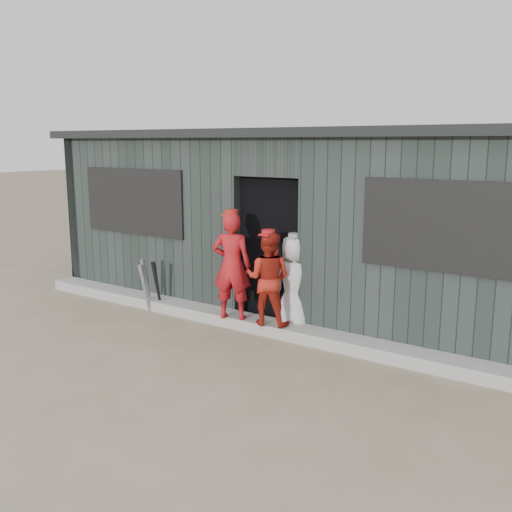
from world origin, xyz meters
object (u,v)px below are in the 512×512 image
Objects in this scene: bat_right at (157,286)px; player_grey_back at (294,283)px; dugout at (319,219)px; bat_left at (145,288)px; player_red_left at (232,266)px; bat_mid at (147,283)px; player_red_right at (268,279)px.

bat_right is 2.15m from player_grey_back.
bat_left is at bearing -133.06° from dugout.
player_red_left reaches higher than bat_right.
dugout is at bearing 46.81° from bat_right.
bat_left is 0.57× the size of player_grey_back.
dugout is (-0.41, 1.43, 0.65)m from player_grey_back.
bat_mid is 0.64× the size of player_grey_back.
bat_left is 0.89× the size of bat_mid.
dugout is (1.86, 1.83, 0.89)m from bat_mid.
player_red_left is at bearing 36.07° from player_grey_back.
bat_mid is at bearing 16.54° from player_grey_back.
bat_left is at bearing 19.24° from player_grey_back.
dugout is at bearing -119.95° from player_red_left.
player_grey_back is (0.17, 0.35, -0.11)m from player_red_right.
bat_left is 2.80m from dugout.
bat_right is 0.64× the size of player_red_right.
bat_right is (0.12, 0.13, 0.02)m from bat_left.
bat_left is 0.09× the size of dugout.
player_red_right reaches higher than bat_right.
player_red_left is at bearing -8.99° from player_red_right.
player_red_right is (2.10, 0.05, 0.35)m from bat_mid.
player_red_right is 0.94× the size of player_grey_back.
dugout reaches higher than player_red_right.
bat_left is at bearing -16.98° from player_red_left.
bat_left is 2.29m from player_grey_back.
player_red_right is at bearing 70.26° from player_grey_back.
player_red_left is 0.55m from player_red_right.
player_grey_back is at bearing -73.82° from dugout.
player_grey_back is at bearing -130.66° from player_red_right.
dugout is at bearing -96.75° from player_red_right.
player_red_right is at bearing 1.44° from bat_mid.
bat_mid is 0.57× the size of player_red_left.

